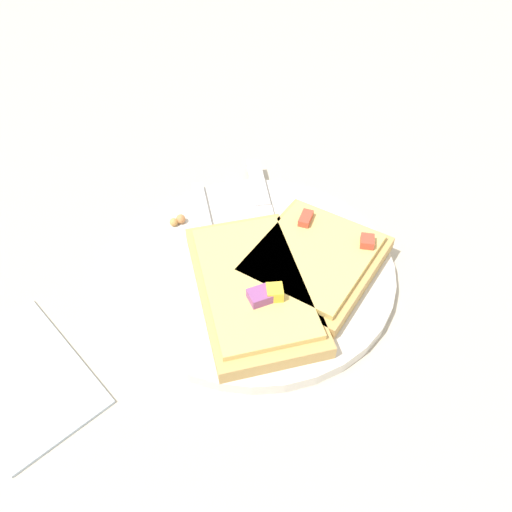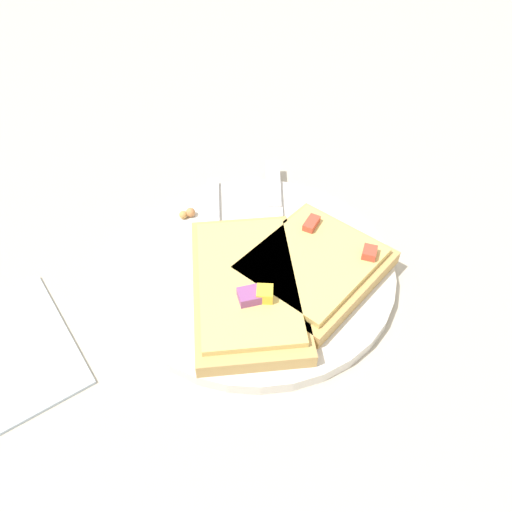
% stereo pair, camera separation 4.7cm
% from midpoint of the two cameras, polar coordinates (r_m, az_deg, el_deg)
% --- Properties ---
extents(ground_plane, '(4.00, 4.00, 0.00)m').
position_cam_midpoint_polar(ground_plane, '(0.49, 2.77, -1.95)').
color(ground_plane, '#BCB29E').
extents(plate, '(0.27, 0.27, 0.01)m').
position_cam_midpoint_polar(plate, '(0.48, 2.79, -1.47)').
color(plate, silver).
rests_on(plate, ground).
extents(fork, '(0.19, 0.13, 0.01)m').
position_cam_midpoint_polar(fork, '(0.49, -1.81, 0.34)').
color(fork, silver).
rests_on(fork, plate).
extents(knife, '(0.19, 0.14, 0.01)m').
position_cam_midpoint_polar(knife, '(0.53, 4.64, 4.75)').
color(knife, silver).
rests_on(knife, plate).
extents(pizza_slice_main, '(0.19, 0.17, 0.03)m').
position_cam_midpoint_polar(pizza_slice_main, '(0.45, 2.01, -3.50)').
color(pizza_slice_main, tan).
rests_on(pizza_slice_main, plate).
extents(pizza_slice_corner, '(0.14, 0.15, 0.03)m').
position_cam_midpoint_polar(pizza_slice_corner, '(0.47, 9.28, -1.21)').
color(pizza_slice_corner, tan).
rests_on(pizza_slice_corner, plate).
extents(crumb_scatter, '(0.09, 0.02, 0.01)m').
position_cam_midpoint_polar(crumb_scatter, '(0.52, -4.16, 3.80)').
color(crumb_scatter, tan).
rests_on(crumb_scatter, plate).
extents(napkin, '(0.14, 0.08, 0.01)m').
position_cam_midpoint_polar(napkin, '(0.47, -23.09, -9.71)').
color(napkin, silver).
rests_on(napkin, ground).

